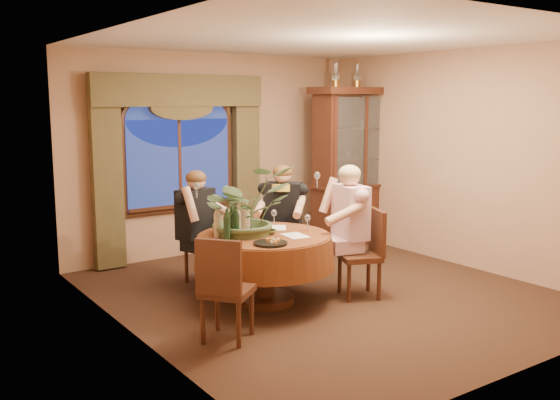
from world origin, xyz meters
TOP-DOWN VIEW (x-y plane):
  - floor at (0.00, 0.00)m, footprint 5.00×5.00m
  - wall_back at (0.00, 2.50)m, footprint 4.50×0.00m
  - wall_right at (2.25, 0.00)m, footprint 0.00×5.00m
  - ceiling at (0.00, 0.00)m, footprint 5.00×5.00m
  - window at (-0.60, 2.43)m, footprint 1.62×0.10m
  - arched_transom at (-0.60, 2.43)m, footprint 1.60×0.06m
  - drapery_left at (-1.63, 2.38)m, footprint 0.38×0.14m
  - drapery_right at (0.43, 2.38)m, footprint 0.38×0.14m
  - swag_valance at (-0.60, 2.35)m, footprint 2.45×0.16m
  - dining_table at (-0.74, 0.11)m, footprint 1.61×1.61m
  - china_cabinet at (1.98, 1.75)m, footprint 1.44×0.57m
  - oil_lamp_left at (1.57, 1.75)m, footprint 0.11×0.11m
  - oil_lamp_center at (1.98, 1.75)m, footprint 0.11×0.11m
  - oil_lamp_right at (2.38, 1.75)m, footprint 0.11×0.11m
  - chair_right at (0.23, -0.31)m, footprint 0.55×0.55m
  - chair_back_right at (-0.12, 0.82)m, footprint 0.59×0.59m
  - chair_back at (-0.91, 1.11)m, footprint 0.48×0.48m
  - chair_front_left at (-1.59, -0.57)m, footprint 0.59×0.59m
  - person_pink at (0.27, -0.11)m, footprint 0.58×0.61m
  - person_back at (-1.09, 1.02)m, footprint 0.62×0.60m
  - person_scarf at (0.00, 0.83)m, footprint 0.68×0.68m
  - stoneware_vase at (-0.88, 0.28)m, footprint 0.14×0.14m
  - centerpiece_plant at (-0.89, 0.26)m, footprint 0.97×1.08m
  - olive_bowl at (-0.70, 0.09)m, footprint 0.15×0.15m
  - cheese_platter at (-0.95, -0.32)m, footprint 0.33×0.33m
  - wine_bottle_0 at (-1.04, 0.28)m, footprint 0.07×0.07m
  - wine_bottle_1 at (-1.23, 0.26)m, footprint 0.07×0.07m
  - wine_bottle_2 at (-1.03, 0.18)m, footprint 0.07×0.07m
  - wine_bottle_3 at (-1.08, 0.12)m, footprint 0.07×0.07m
  - wine_bottle_4 at (-1.23, 0.06)m, footprint 0.07×0.07m
  - tasting_paper_0 at (-0.52, -0.14)m, footprint 0.24×0.32m
  - tasting_paper_1 at (-0.46, 0.31)m, footprint 0.34×0.37m
  - wine_glass_person_pink at (-0.25, 0.00)m, footprint 0.07×0.07m
  - wine_glass_person_back at (-0.92, 0.58)m, footprint 0.07×0.07m
  - wine_glass_person_scarf at (-0.38, 0.46)m, footprint 0.07×0.07m

SIDE VIEW (x-z plane):
  - floor at x=0.00m, z-range 0.00..0.00m
  - dining_table at x=-0.74m, z-range 0.00..0.75m
  - chair_right at x=0.23m, z-range 0.00..0.96m
  - chair_back_right at x=-0.12m, z-range 0.00..0.96m
  - chair_back at x=-0.91m, z-range 0.00..0.96m
  - chair_front_left at x=-1.59m, z-range 0.00..0.96m
  - person_back at x=-1.09m, z-range 0.00..1.37m
  - person_scarf at x=0.00m, z-range 0.00..1.39m
  - person_pink at x=0.27m, z-range 0.00..1.45m
  - tasting_paper_0 at x=-0.52m, z-range 0.75..0.76m
  - tasting_paper_1 at x=-0.46m, z-range 0.75..0.76m
  - cheese_platter at x=-0.95m, z-range 0.75..0.77m
  - olive_bowl at x=-0.70m, z-range 0.75..0.80m
  - wine_glass_person_pink at x=-0.25m, z-range 0.75..0.93m
  - wine_glass_person_back at x=-0.92m, z-range 0.75..0.93m
  - wine_glass_person_scarf at x=-0.38m, z-range 0.75..0.93m
  - stoneware_vase at x=-0.88m, z-range 0.75..1.00m
  - wine_bottle_0 at x=-1.04m, z-range 0.75..1.08m
  - wine_bottle_1 at x=-1.23m, z-range 0.75..1.08m
  - wine_bottle_2 at x=-1.03m, z-range 0.75..1.08m
  - wine_bottle_3 at x=-1.08m, z-range 0.75..1.08m
  - wine_bottle_4 at x=-1.23m, z-range 0.75..1.08m
  - china_cabinet at x=1.98m, z-range 0.00..2.34m
  - drapery_left at x=-1.63m, z-range 0.02..2.34m
  - drapery_right at x=0.43m, z-range 0.02..2.34m
  - window at x=-0.60m, z-range 0.64..1.96m
  - centerpiece_plant at x=-0.89m, z-range 0.95..1.79m
  - wall_back at x=0.00m, z-range -0.85..3.65m
  - wall_right at x=2.25m, z-range -1.10..3.90m
  - arched_transom at x=-0.60m, z-range 1.86..2.30m
  - swag_valance at x=-0.60m, z-range 2.07..2.49m
  - oil_lamp_left at x=1.57m, z-range 2.34..2.68m
  - oil_lamp_center at x=1.98m, z-range 2.34..2.68m
  - oil_lamp_right at x=2.38m, z-range 2.34..2.68m
  - ceiling at x=0.00m, z-range 2.80..2.80m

